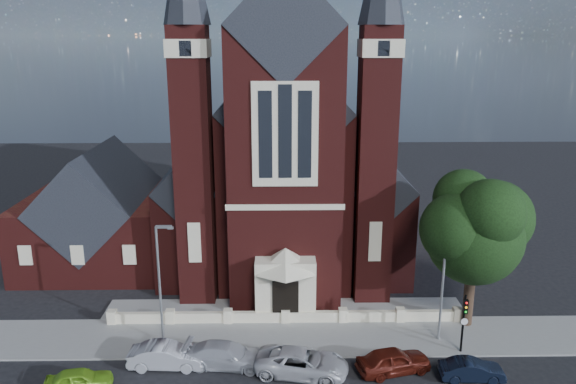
{
  "coord_description": "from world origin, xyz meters",
  "views": [
    {
      "loc": [
        -0.4,
        -28.68,
        19.31
      ],
      "look_at": [
        0.26,
        12.0,
        7.95
      ],
      "focal_mm": 35.0,
      "sensor_mm": 36.0,
      "label": 1
    }
  ],
  "objects_px": {
    "street_lamp_right": "(445,276)",
    "car_lime_van": "(79,380)",
    "car_silver_b": "(226,355)",
    "car_silver_a": "(167,356)",
    "church": "(283,158)",
    "car_white_suv": "(302,363)",
    "parish_hall": "(100,218)",
    "car_dark_red": "(394,361)",
    "car_navy": "(472,370)",
    "street_tree": "(478,232)",
    "traffic_signal": "(464,316)",
    "street_lamp_left": "(161,278)"
  },
  "relations": [
    {
      "from": "street_lamp_right",
      "to": "car_lime_van",
      "type": "height_order",
      "value": "street_lamp_right"
    },
    {
      "from": "car_silver_b",
      "to": "car_silver_a",
      "type": "bearing_deg",
      "value": 98.07
    },
    {
      "from": "church",
      "to": "car_white_suv",
      "type": "distance_m",
      "value": 23.78
    },
    {
      "from": "parish_hall",
      "to": "car_dark_red",
      "type": "relative_size",
      "value": 2.74
    },
    {
      "from": "car_silver_b",
      "to": "street_lamp_right",
      "type": "bearing_deg",
      "value": -71.34
    },
    {
      "from": "car_silver_a",
      "to": "car_silver_b",
      "type": "height_order",
      "value": "car_silver_a"
    },
    {
      "from": "street_lamp_right",
      "to": "car_silver_b",
      "type": "relative_size",
      "value": 1.6
    },
    {
      "from": "car_lime_van",
      "to": "car_navy",
      "type": "relative_size",
      "value": 0.99
    },
    {
      "from": "street_tree",
      "to": "car_lime_van",
      "type": "relative_size",
      "value": 2.92
    },
    {
      "from": "traffic_signal",
      "to": "car_navy",
      "type": "height_order",
      "value": "traffic_signal"
    },
    {
      "from": "car_navy",
      "to": "car_silver_a",
      "type": "bearing_deg",
      "value": 86.7
    },
    {
      "from": "parish_hall",
      "to": "traffic_signal",
      "type": "height_order",
      "value": "parish_hall"
    },
    {
      "from": "church",
      "to": "car_lime_van",
      "type": "bearing_deg",
      "value": -116.15
    },
    {
      "from": "car_lime_van",
      "to": "car_silver_b",
      "type": "distance_m",
      "value": 8.38
    },
    {
      "from": "car_white_suv",
      "to": "car_dark_red",
      "type": "xyz_separation_m",
      "value": [
        5.43,
        0.13,
        -0.0
      ]
    },
    {
      "from": "church",
      "to": "street_tree",
      "type": "distance_m",
      "value": 21.38
    },
    {
      "from": "car_silver_a",
      "to": "car_white_suv",
      "type": "relative_size",
      "value": 0.83
    },
    {
      "from": "street_lamp_right",
      "to": "traffic_signal",
      "type": "xyz_separation_m",
      "value": [
        0.91,
        -1.57,
        -2.02
      ]
    },
    {
      "from": "car_silver_a",
      "to": "car_navy",
      "type": "bearing_deg",
      "value": -93.33
    },
    {
      "from": "street_lamp_left",
      "to": "car_silver_b",
      "type": "height_order",
      "value": "street_lamp_left"
    },
    {
      "from": "church",
      "to": "street_lamp_left",
      "type": "xyz_separation_m",
      "value": [
        -7.91,
        -18.94,
        -3.59
      ]
    },
    {
      "from": "car_white_suv",
      "to": "car_navy",
      "type": "height_order",
      "value": "car_white_suv"
    },
    {
      "from": "church",
      "to": "car_lime_van",
      "type": "distance_m",
      "value": 27.64
    },
    {
      "from": "street_lamp_right",
      "to": "traffic_signal",
      "type": "distance_m",
      "value": 2.71
    },
    {
      "from": "car_navy",
      "to": "church",
      "type": "bearing_deg",
      "value": 26.43
    },
    {
      "from": "car_white_suv",
      "to": "church",
      "type": "bearing_deg",
      "value": 13.14
    },
    {
      "from": "parish_hall",
      "to": "car_white_suv",
      "type": "height_order",
      "value": "parish_hall"
    },
    {
      "from": "street_lamp_left",
      "to": "car_white_suv",
      "type": "bearing_deg",
      "value": -22.43
    },
    {
      "from": "street_lamp_left",
      "to": "car_navy",
      "type": "xyz_separation_m",
      "value": [
        18.64,
        -4.32,
        -3.99
      ]
    },
    {
      "from": "street_lamp_left",
      "to": "car_silver_b",
      "type": "xyz_separation_m",
      "value": [
        4.27,
        -2.72,
        -3.86
      ]
    },
    {
      "from": "car_lime_van",
      "to": "car_silver_b",
      "type": "relative_size",
      "value": 0.72
    },
    {
      "from": "street_lamp_right",
      "to": "car_white_suv",
      "type": "height_order",
      "value": "street_lamp_right"
    },
    {
      "from": "car_white_suv",
      "to": "car_navy",
      "type": "relative_size",
      "value": 1.48
    },
    {
      "from": "traffic_signal",
      "to": "car_dark_red",
      "type": "distance_m",
      "value": 5.37
    },
    {
      "from": "traffic_signal",
      "to": "car_lime_van",
      "type": "bearing_deg",
      "value": -171.61
    },
    {
      "from": "parish_hall",
      "to": "car_navy",
      "type": "xyz_separation_m",
      "value": [
        26.73,
        -18.32,
        -3.4
      ]
    },
    {
      "from": "street_lamp_left",
      "to": "car_navy",
      "type": "relative_size",
      "value": 2.18
    },
    {
      "from": "street_lamp_left",
      "to": "car_white_suv",
      "type": "height_order",
      "value": "street_lamp_left"
    },
    {
      "from": "car_lime_van",
      "to": "car_dark_red",
      "type": "relative_size",
      "value": 0.82
    },
    {
      "from": "traffic_signal",
      "to": "street_lamp_right",
      "type": "bearing_deg",
      "value": 120.01
    },
    {
      "from": "car_dark_red",
      "to": "street_tree",
      "type": "bearing_deg",
      "value": -65.17
    },
    {
      "from": "street_lamp_right",
      "to": "car_lime_van",
      "type": "xyz_separation_m",
      "value": [
        -21.81,
        -4.93,
        -3.97
      ]
    },
    {
      "from": "church",
      "to": "car_white_suv",
      "type": "bearing_deg",
      "value": -87.72
    },
    {
      "from": "parish_hall",
      "to": "church",
      "type": "bearing_deg",
      "value": 17.16
    },
    {
      "from": "church",
      "to": "car_lime_van",
      "type": "xyz_separation_m",
      "value": [
        -11.72,
        -23.87,
        -7.56
      ]
    },
    {
      "from": "street_tree",
      "to": "traffic_signal",
      "type": "distance_m",
      "value": 5.7
    },
    {
      "from": "church",
      "to": "car_silver_b",
      "type": "xyz_separation_m",
      "value": [
        -3.64,
        -21.66,
        -7.45
      ]
    },
    {
      "from": "car_silver_b",
      "to": "car_white_suv",
      "type": "relative_size",
      "value": 0.92
    },
    {
      "from": "street_lamp_left",
      "to": "street_lamp_right",
      "type": "relative_size",
      "value": 1.0
    },
    {
      "from": "street_lamp_right",
      "to": "car_silver_b",
      "type": "bearing_deg",
      "value": -168.8
    }
  ]
}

